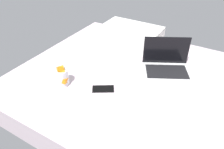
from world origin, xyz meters
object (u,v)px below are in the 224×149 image
(laptop, at_px, (166,65))
(pillow, at_px, (130,35))
(snack_cup, at_px, (62,76))
(cell_phone, at_px, (103,89))

(laptop, bearing_deg, pillow, 118.56)
(snack_cup, xyz_separation_m, cell_phone, (0.27, 0.09, -0.06))
(cell_phone, xyz_separation_m, pillow, (-0.16, 0.71, 0.06))
(laptop, xyz_separation_m, pillow, (-0.44, 0.29, 0.02))
(laptop, height_order, pillow, laptop)
(cell_phone, height_order, pillow, pillow)
(snack_cup, bearing_deg, pillow, 82.50)
(snack_cup, bearing_deg, laptop, 42.89)
(cell_phone, bearing_deg, laptop, 114.44)
(snack_cup, distance_m, cell_phone, 0.29)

